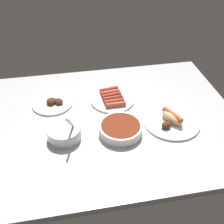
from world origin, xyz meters
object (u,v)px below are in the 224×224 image
plate_grilled_meat (53,102)px  bowl_coleslaw (64,132)px  plate_hotdog_assembled (172,120)px  plate_sausages (112,98)px  bowl_chili (121,128)px

plate_grilled_meat → bowl_coleslaw: (4.56, -24.93, 2.09)cm
plate_grilled_meat → plate_hotdog_assembled: plate_hotdog_assembled is taller
plate_sausages → plate_hotdog_assembled: plate_hotdog_assembled is taller
plate_grilled_meat → plate_sausages: bearing=-4.6°
bowl_coleslaw → plate_hotdog_assembled: bearing=1.1°
bowl_chili → bowl_coleslaw: size_ratio=1.23×
bowl_coleslaw → plate_hotdog_assembled: (47.94, 0.94, -1.41)cm
plate_grilled_meat → bowl_coleslaw: size_ratio=1.31×
bowl_chili → bowl_coleslaw: bowl_coleslaw is taller
bowl_chili → plate_hotdog_assembled: size_ratio=0.73×
bowl_chili → plate_hotdog_assembled: bearing=5.5°
bowl_chili → plate_grilled_meat: bowl_chili is taller
bowl_coleslaw → plate_sausages: size_ratio=0.70×
bowl_coleslaw → plate_grilled_meat: bearing=100.4°
bowl_chili → bowl_coleslaw: 23.98cm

